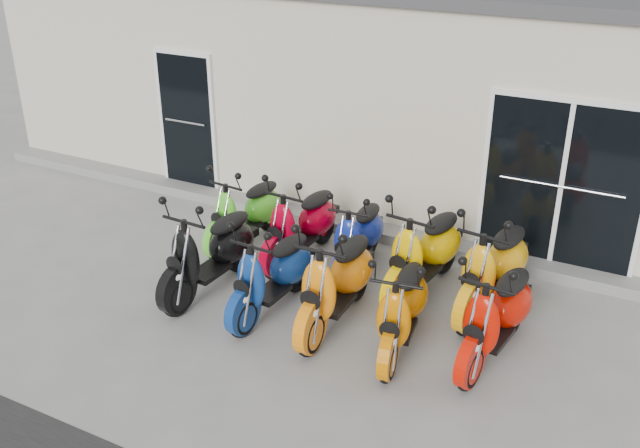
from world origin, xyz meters
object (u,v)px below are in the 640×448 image
at_px(scooter_front_black, 210,241).
at_px(scooter_back_extra, 495,256).
at_px(scooter_front_blue, 272,264).
at_px(scooter_back_blue, 358,228).
at_px(scooter_back_yellow, 425,241).
at_px(scooter_front_orange_b, 403,298).
at_px(scooter_front_orange_a, 337,270).
at_px(scooter_front_red, 498,304).
at_px(scooter_back_green, 245,203).
at_px(scooter_back_red, 301,215).

xyz_separation_m(scooter_front_black, scooter_back_extra, (3.18, 1.18, 0.01)).
height_order(scooter_front_blue, scooter_back_blue, scooter_front_blue).
distance_m(scooter_back_blue, scooter_back_yellow, 0.96).
bearing_deg(scooter_back_yellow, scooter_front_orange_b, -73.13).
bearing_deg(scooter_front_orange_a, scooter_front_black, 179.94).
bearing_deg(scooter_front_orange_a, scooter_front_red, 4.35).
xyz_separation_m(scooter_front_black, scooter_front_orange_a, (1.70, 0.05, 0.01)).
bearing_deg(scooter_back_blue, scooter_back_yellow, -12.13).
relative_size(scooter_front_orange_b, scooter_front_red, 0.94).
bearing_deg(scooter_back_green, scooter_front_black, -70.29).
bearing_deg(scooter_front_orange_b, scooter_back_green, 145.79).
bearing_deg(scooter_front_black, scooter_front_orange_b, 1.19).
bearing_deg(scooter_front_orange_b, scooter_front_orange_a, 163.51).
bearing_deg(scooter_front_black, scooter_back_yellow, 29.62).
height_order(scooter_front_red, scooter_back_green, scooter_front_red).
relative_size(scooter_front_red, scooter_back_blue, 1.09).
bearing_deg(scooter_back_red, scooter_back_yellow, 2.34).
height_order(scooter_front_red, scooter_back_yellow, scooter_back_yellow).
height_order(scooter_front_black, scooter_back_yellow, scooter_back_yellow).
xyz_separation_m(scooter_front_blue, scooter_front_red, (2.56, 0.29, 0.03)).
xyz_separation_m(scooter_front_black, scooter_front_orange_b, (2.53, -0.07, -0.06)).
distance_m(scooter_front_red, scooter_back_extra, 1.00).
bearing_deg(scooter_front_blue, scooter_back_yellow, 44.31).
bearing_deg(scooter_front_red, scooter_front_blue, -166.67).
height_order(scooter_back_green, scooter_back_extra, scooter_back_extra).
height_order(scooter_back_green, scooter_back_yellow, scooter_back_yellow).
distance_m(scooter_front_orange_b, scooter_back_green, 3.16).
distance_m(scooter_front_black, scooter_back_red, 1.38).
distance_m(scooter_front_orange_b, scooter_back_red, 2.35).
height_order(scooter_front_blue, scooter_front_red, scooter_front_red).
bearing_deg(scooter_back_yellow, scooter_back_red, -174.32).
relative_size(scooter_back_red, scooter_back_yellow, 0.94).
distance_m(scooter_front_black, scooter_front_blue, 0.92).
xyz_separation_m(scooter_back_blue, scooter_back_yellow, (0.94, -0.12, 0.09)).
xyz_separation_m(scooter_front_blue, scooter_back_blue, (0.47, 1.37, -0.03)).
relative_size(scooter_front_orange_a, scooter_back_red, 1.07).
bearing_deg(scooter_back_green, scooter_front_red, -9.76).
distance_m(scooter_front_blue, scooter_back_blue, 1.45).
distance_m(scooter_front_black, scooter_front_orange_b, 2.54).
relative_size(scooter_front_blue, scooter_front_orange_b, 1.01).
bearing_deg(scooter_front_orange_b, scooter_front_red, 8.55).
relative_size(scooter_front_red, scooter_back_green, 1.06).
xyz_separation_m(scooter_front_red, scooter_back_extra, (-0.29, 0.96, 0.03)).
xyz_separation_m(scooter_front_red, scooter_back_yellow, (-1.14, 0.96, 0.03)).
bearing_deg(scooter_back_red, scooter_back_extra, 2.99).
bearing_deg(scooter_back_extra, scooter_back_green, -173.95).
bearing_deg(scooter_front_red, scooter_front_orange_a, -167.13).
height_order(scooter_front_black, scooter_back_green, scooter_front_black).
bearing_deg(scooter_back_red, scooter_back_blue, 8.91).
bearing_deg(scooter_front_orange_a, scooter_front_blue, -174.15).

